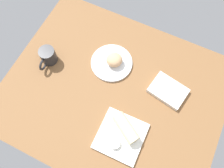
# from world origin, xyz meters

# --- Properties ---
(dining_table) EXTENTS (1.10, 0.90, 0.04)m
(dining_table) POSITION_xyz_m (0.00, 0.00, 0.02)
(dining_table) COLOR brown
(dining_table) RESTS_ON ground
(round_plate) EXTENTS (0.22, 0.22, 0.01)m
(round_plate) POSITION_xyz_m (-0.08, 0.14, 0.05)
(round_plate) COLOR white
(round_plate) RESTS_ON dining_table
(scone_pastry) EXTENTS (0.11, 0.11, 0.06)m
(scone_pastry) POSITION_xyz_m (-0.07, 0.14, 0.08)
(scone_pastry) COLOR tan
(scone_pastry) RESTS_ON round_plate
(square_plate) EXTENTS (0.22, 0.22, 0.02)m
(square_plate) POSITION_xyz_m (0.13, -0.19, 0.05)
(square_plate) COLOR white
(square_plate) RESTS_ON dining_table
(sauce_cup) EXTENTS (0.05, 0.05, 0.02)m
(sauce_cup) POSITION_xyz_m (0.12, -0.24, 0.07)
(sauce_cup) COLOR silver
(sauce_cup) RESTS_ON square_plate
(breakfast_wrap) EXTENTS (0.15, 0.13, 0.06)m
(breakfast_wrap) POSITION_xyz_m (0.13, -0.15, 0.09)
(breakfast_wrap) COLOR beige
(breakfast_wrap) RESTS_ON square_plate
(book_stack) EXTENTS (0.20, 0.16, 0.03)m
(book_stack) POSITION_xyz_m (0.25, 0.12, 0.05)
(book_stack) COLOR silver
(book_stack) RESTS_ON dining_table
(coffee_mug) EXTENTS (0.08, 0.13, 0.09)m
(coffee_mug) POSITION_xyz_m (-0.39, 0.01, 0.09)
(coffee_mug) COLOR #262628
(coffee_mug) RESTS_ON dining_table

